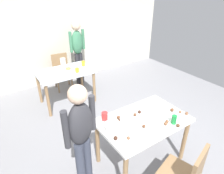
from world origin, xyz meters
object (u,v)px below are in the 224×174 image
object	(u,v)px
person_adult_far	(78,48)
pitcher_far	(63,63)
chair_far_table	(61,69)
person_girl_near	(81,133)
soda_can	(174,120)
dining_table_near	(143,125)
mixing_bowl	(113,127)
dining_table_far	(65,76)
chair_near_table	(186,174)

from	to	relation	value
person_adult_far	pitcher_far	distance (m)	0.81
chair_far_table	person_adult_far	distance (m)	0.67
chair_far_table	pitcher_far	size ratio (longest dim) A/B	3.96
person_girl_near	soda_can	bearing A→B (deg)	-16.59
dining_table_near	chair_far_table	bearing A→B (deg)	91.75
mixing_bowl	chair_far_table	bearing A→B (deg)	82.62
chair_far_table	person_adult_far	size ratio (longest dim) A/B	0.54
mixing_bowl	pitcher_far	bearing A→B (deg)	83.94
dining_table_far	chair_near_table	world-z (taller)	chair_near_table
person_girl_near	pitcher_far	bearing A→B (deg)	73.60
dining_table_near	person_girl_near	world-z (taller)	person_girl_near
mixing_bowl	soda_can	size ratio (longest dim) A/B	1.73
dining_table_far	chair_far_table	world-z (taller)	chair_far_table
dining_table_near	person_adult_far	world-z (taller)	person_adult_far
chair_near_table	pitcher_far	xyz separation A→B (m)	(-0.19, 3.09, 0.36)
dining_table_near	person_adult_far	size ratio (longest dim) A/B	0.74
person_girl_near	person_adult_far	size ratio (longest dim) A/B	0.93
dining_table_far	person_girl_near	bearing A→B (deg)	-106.51
mixing_bowl	pitcher_far	size ratio (longest dim) A/B	0.96
dining_table_near	chair_near_table	bearing A→B (deg)	-92.08
dining_table_near	mixing_bowl	size ratio (longest dim) A/B	5.69
soda_can	dining_table_far	bearing A→B (deg)	102.31
person_adult_far	soda_can	bearing A→B (deg)	-92.09
chair_far_table	soda_can	size ratio (longest dim) A/B	7.13
person_adult_far	person_girl_near	bearing A→B (deg)	-114.29
pitcher_far	person_girl_near	bearing A→B (deg)	-106.40
person_girl_near	mixing_bowl	world-z (taller)	person_girl_near
chair_far_table	pitcher_far	world-z (taller)	pitcher_far
chair_far_table	person_adult_far	xyz separation A→B (m)	(0.47, -0.02, 0.48)
person_girl_near	pitcher_far	size ratio (longest dim) A/B	6.80
person_girl_near	soda_can	size ratio (longest dim) A/B	12.25
chair_far_table	person_adult_far	world-z (taller)	person_adult_far
dining_table_far	person_girl_near	size ratio (longest dim) A/B	0.76
soda_can	pitcher_far	bearing A→B (deg)	100.50
soda_can	pitcher_far	distance (m)	2.66
chair_far_table	mixing_bowl	xyz separation A→B (m)	(-0.37, -2.82, 0.29)
chair_near_table	mixing_bowl	size ratio (longest dim) A/B	4.12
dining_table_far	person_adult_far	xyz separation A→B (m)	(0.65, 0.71, 0.33)
person_girl_near	dining_table_far	bearing A→B (deg)	73.49
dining_table_near	dining_table_far	distance (m)	2.17
chair_near_table	mixing_bowl	bearing A→B (deg)	117.25
chair_near_table	chair_far_table	distance (m)	3.65
dining_table_near	pitcher_far	xyz separation A→B (m)	(-0.21, 2.33, 0.21)
chair_far_table	person_girl_near	distance (m)	2.96
dining_table_far	person_adult_far	distance (m)	1.02
person_adult_far	pitcher_far	size ratio (longest dim) A/B	7.33
chair_far_table	person_girl_near	world-z (taller)	person_girl_near
mixing_bowl	pitcher_far	world-z (taller)	pitcher_far
dining_table_far	dining_table_near	bearing A→B (deg)	-83.13
dining_table_near	person_adult_far	distance (m)	2.92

